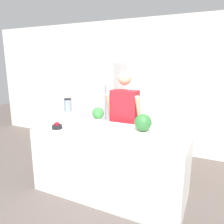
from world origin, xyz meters
TOP-DOWN VIEW (x-y plane):
  - ground_plane at (0.00, 0.00)m, footprint 14.00×14.00m
  - wall_back at (0.00, 2.18)m, footprint 8.00×0.06m
  - counter_island at (0.00, 0.42)m, footprint 2.01×0.85m
  - refrigerator at (-0.85, 1.81)m, footprint 0.78×0.66m
  - person at (-0.08, 1.10)m, footprint 0.57×0.26m
  - cutting_board at (0.38, 0.57)m, footprint 0.36×0.25m
  - watermelon at (0.39, 0.57)m, footprint 0.22×0.22m
  - bowl_cherries at (-0.71, 0.20)m, footprint 0.14×0.14m
  - bowl_cream at (-0.47, 0.22)m, footprint 0.16×0.16m
  - blender at (-0.88, 0.69)m, footprint 0.15×0.15m
  - potted_plant at (-0.35, 0.71)m, footprint 0.17×0.17m

SIDE VIEW (x-z plane):
  - ground_plane at x=0.00m, z-range 0.00..0.00m
  - counter_island at x=0.00m, z-range 0.00..0.89m
  - person at x=-0.08m, z-range 0.02..1.66m
  - refrigerator at x=-0.85m, z-range 0.00..1.76m
  - cutting_board at x=0.38m, z-range 0.89..0.90m
  - bowl_cream at x=-0.47m, z-range 0.88..0.96m
  - bowl_cherries at x=-0.71m, z-range 0.88..0.97m
  - potted_plant at x=-0.35m, z-range 0.90..1.13m
  - watermelon at x=0.39m, z-range 0.90..1.13m
  - blender at x=-0.88m, z-range 0.87..1.20m
  - wall_back at x=0.00m, z-range 0.00..2.60m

